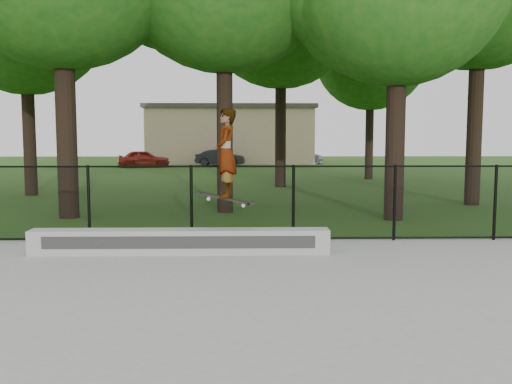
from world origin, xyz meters
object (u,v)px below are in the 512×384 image
at_px(grind_ledge, 180,242).
at_px(car_c, 295,156).
at_px(car_b, 220,158).
at_px(skater_airborne, 226,155).
at_px(car_a, 144,159).

relative_size(grind_ledge, car_c, 1.40).
distance_m(car_b, car_c, 5.73).
bearing_deg(skater_airborne, car_b, 92.66).
distance_m(grind_ledge, car_a, 27.74).
height_order(grind_ledge, skater_airborne, skater_airborne).
height_order(car_b, skater_airborne, skater_airborne).
relative_size(car_b, car_c, 0.80).
bearing_deg(grind_ledge, car_a, 101.23).
distance_m(car_a, skater_airborne, 27.94).
bearing_deg(car_a, skater_airborne, -179.54).
height_order(grind_ledge, car_b, car_b).
bearing_deg(car_b, car_a, 117.53).
bearing_deg(skater_airborne, car_c, 82.73).
height_order(grind_ledge, car_a, car_a).
relative_size(car_a, skater_airborne, 1.91).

